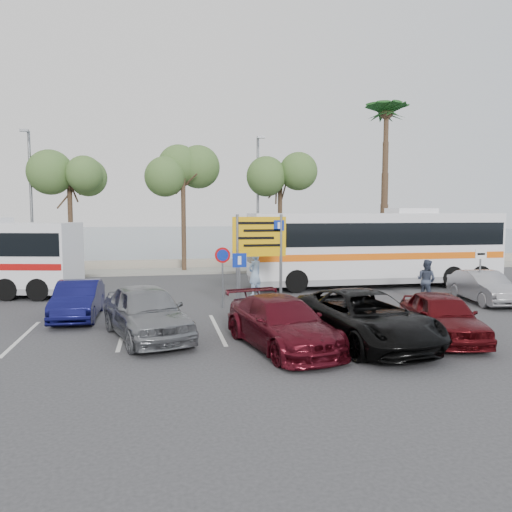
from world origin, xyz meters
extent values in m
plane|color=#303033|center=(0.00, 0.00, 0.00)|extent=(120.00, 120.00, 0.00)
cube|color=gray|center=(0.00, 14.00, 0.07)|extent=(44.00, 2.40, 0.15)
cube|color=#A49583|center=(0.00, 16.00, 0.30)|extent=(48.00, 0.80, 0.60)
plane|color=#435E6B|center=(0.00, 60.00, 0.01)|extent=(140.00, 140.00, 0.00)
cylinder|color=#382619|center=(-8.00, 14.00, 2.67)|extent=(0.28, 0.28, 5.04)
cylinder|color=#382619|center=(-1.50, 14.00, 2.95)|extent=(0.28, 0.28, 5.60)
cylinder|color=#382619|center=(4.50, 14.00, 2.74)|extent=(0.28, 0.28, 5.18)
cylinder|color=#382619|center=(11.50, 14.00, 5.15)|extent=(0.48, 0.48, 10.00)
cylinder|color=slate|center=(-10.00, 13.60, 4.15)|extent=(0.16, 0.16, 8.00)
cylinder|color=slate|center=(-10.00, 13.15, 8.10)|extent=(0.12, 0.90, 0.12)
cube|color=slate|center=(-10.00, 12.65, 8.05)|extent=(0.45, 0.25, 0.12)
cylinder|color=slate|center=(3.00, 13.60, 4.15)|extent=(0.16, 0.16, 8.00)
cylinder|color=slate|center=(3.00, 13.15, 8.10)|extent=(0.12, 0.90, 0.12)
cube|color=slate|center=(3.00, 12.65, 8.05)|extent=(0.45, 0.25, 0.12)
cylinder|color=slate|center=(0.10, 3.20, 1.80)|extent=(0.12, 0.12, 3.60)
cylinder|color=slate|center=(1.90, 3.20, 1.80)|extent=(0.12, 0.12, 3.60)
cube|color=#E8A80C|center=(1.00, 3.20, 2.70)|extent=(2.20, 0.06, 1.60)
cube|color=#0C2699|center=(1.80, 3.16, 3.15)|extent=(0.42, 0.01, 0.42)
cylinder|color=slate|center=(-0.60, 2.40, 1.10)|extent=(0.07, 0.07, 2.20)
cylinder|color=#B20C0C|center=(-0.60, 2.37, 2.05)|extent=(0.60, 0.03, 0.60)
cylinder|color=slate|center=(-0.20, 0.80, 1.10)|extent=(0.07, 0.07, 2.20)
cube|color=#0C2699|center=(-0.20, 0.78, 2.00)|extent=(0.50, 0.03, 0.50)
cylinder|color=slate|center=(9.80, 1.50, 1.10)|extent=(0.07, 0.07, 2.20)
cube|color=white|center=(9.80, 1.48, 2.00)|extent=(0.50, 0.03, 0.40)
cube|color=white|center=(7.50, 6.50, 2.09)|extent=(12.43, 2.72, 3.05)
cube|color=black|center=(7.50, 6.50, 2.64)|extent=(12.18, 2.76, 1.09)
cube|color=#EE5E0E|center=(7.50, 6.50, 1.60)|extent=(12.31, 2.75, 0.31)
cube|color=gray|center=(7.50, 6.50, 0.57)|extent=(12.31, 2.70, 0.57)
cube|color=white|center=(7.50, 6.50, 3.74)|extent=(2.08, 1.67, 0.25)
imported|color=slate|center=(-3.37, -1.69, 0.79)|extent=(3.09, 4.95, 1.57)
imported|color=#0F1049|center=(-5.77, 1.49, 0.65)|extent=(1.40, 3.96, 1.30)
imported|color=#4E0D17|center=(0.28, -3.50, 0.68)|extent=(2.85, 5.01, 1.37)
imported|color=#4F0B0F|center=(5.08, -3.50, 0.69)|extent=(2.33, 4.25, 1.37)
imported|color=black|center=(2.68, -3.50, 0.74)|extent=(3.17, 5.61, 1.48)
imported|color=gray|center=(10.00, 1.50, 0.64)|extent=(1.82, 4.04, 1.29)
imported|color=#9BBBE2|center=(1.15, 4.95, 0.97)|extent=(0.84, 0.79, 1.93)
imported|color=#363E52|center=(8.00, 2.48, 0.85)|extent=(0.98, 1.04, 1.71)
camera|label=1|loc=(-2.96, -16.47, 3.73)|focal=35.00mm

